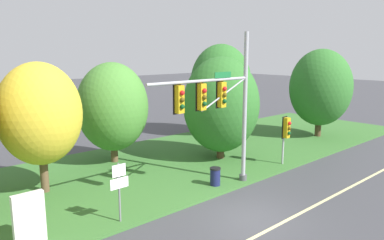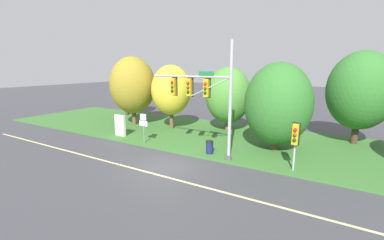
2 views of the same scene
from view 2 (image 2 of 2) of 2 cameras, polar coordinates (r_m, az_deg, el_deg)
The scene contains 14 objects.
ground_plane at distance 16.64m, azimuth -6.36°, elevation -10.24°, with size 160.00×160.00×0.00m, color #3D3D42.
lane_stripe at distance 15.77m, azimuth -9.03°, elevation -11.57°, with size 36.00×0.16×0.01m, color beige.
grass_verge at distance 23.38m, azimuth 5.89°, elevation -3.62°, with size 48.00×11.50×0.10m, color #386B2D.
traffic_signal_mast at distance 17.39m, azimuth 2.89°, elevation 5.83°, with size 6.35×0.49×7.75m.
pedestrian_signal_near_kerb at distance 16.09m, azimuth 21.96°, elevation -3.50°, with size 0.46×0.55×2.94m.
route_sign_post at distance 21.12m, azimuth -10.73°, elevation -0.86°, with size 0.82×0.08×2.45m.
tree_nearest_road at distance 34.03m, azimuth -14.56°, elevation 7.70°, with size 3.95×3.95×6.44m.
tree_left_of_mast at distance 27.94m, azimuth -13.04°, elevation 7.55°, with size 4.75×4.75×7.21m.
tree_behind_signpost at distance 25.53m, azimuth -4.67°, elevation 6.61°, with size 3.92×3.92×6.32m.
tree_mid_verge at distance 24.95m, azimuth 8.02°, elevation 5.46°, with size 4.32×4.32×6.15m.
tree_tall_centre at distance 19.65m, azimuth 18.54°, elevation 3.37°, with size 4.81×4.81×6.47m.
tree_right_far at distance 24.08m, azimuth 33.35°, elevation 5.44°, with size 4.92×4.92×7.36m.
info_kiosk at distance 23.96m, azimuth -15.67°, elevation -1.18°, with size 1.10×0.24×1.90m.
trash_bin at distance 18.50m, azimuth 3.91°, elevation -6.03°, with size 0.56×0.56×0.93m.
Camera 2 is at (9.38, -12.27, 6.18)m, focal length 24.00 mm.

